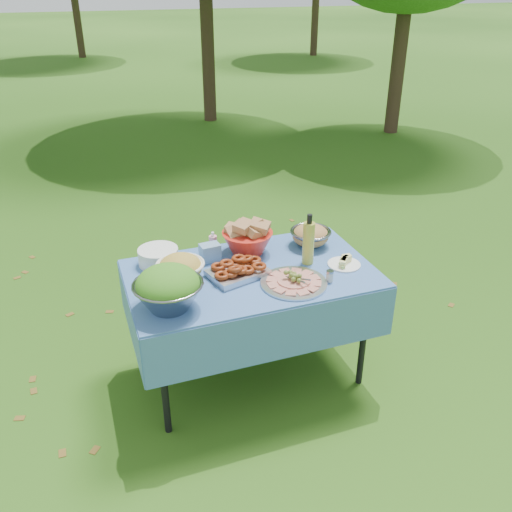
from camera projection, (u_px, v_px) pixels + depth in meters
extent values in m
plane|color=#16370A|center=(252.00, 373.00, 3.58)|extent=(80.00, 80.00, 0.00)
cube|color=#7CADEE|center=(251.00, 325.00, 3.40)|extent=(1.46, 0.86, 0.76)
cylinder|color=white|center=(158.00, 256.00, 3.30)|extent=(0.26, 0.26, 0.10)
cube|color=#759EC6|center=(210.00, 252.00, 3.34)|extent=(0.13, 0.10, 0.11)
cylinder|color=pink|center=(213.00, 242.00, 3.42)|extent=(0.05, 0.05, 0.14)
cube|color=silver|center=(237.00, 270.00, 3.17)|extent=(0.38, 0.31, 0.08)
cylinder|color=silver|center=(294.00, 277.00, 3.09)|extent=(0.44, 0.44, 0.09)
cylinder|color=gold|center=(309.00, 239.00, 3.26)|extent=(0.08, 0.08, 0.32)
cylinder|color=white|center=(344.00, 261.00, 3.29)|extent=(0.26, 0.26, 0.05)
cylinder|color=silver|center=(330.00, 276.00, 3.12)|extent=(0.06, 0.06, 0.07)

